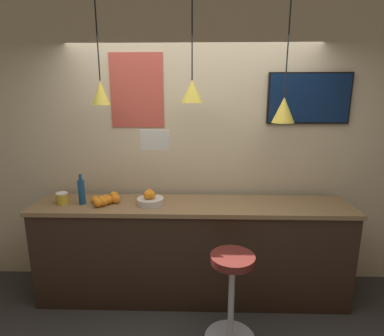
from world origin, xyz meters
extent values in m
plane|color=#33302D|center=(0.00, 0.00, 0.00)|extent=(14.00, 14.00, 0.00)
cube|color=beige|center=(0.00, 0.95, 1.45)|extent=(8.00, 0.06, 2.90)
cube|color=black|center=(0.00, 0.55, 0.47)|extent=(2.98, 0.53, 0.95)
cube|color=olive|center=(0.00, 0.55, 0.97)|extent=(3.02, 0.57, 0.04)
cylinder|color=#B7B7BC|center=(0.33, -0.04, 0.37)|extent=(0.05, 0.05, 0.70)
cylinder|color=#5B1E19|center=(0.33, -0.04, 0.75)|extent=(0.35, 0.35, 0.06)
cylinder|color=beige|center=(-0.39, 0.52, 1.02)|extent=(0.25, 0.25, 0.06)
sphere|color=orange|center=(-0.38, 0.50, 1.09)|extent=(0.08, 0.08, 0.08)
sphere|color=orange|center=(-0.41, 0.49, 1.09)|extent=(0.08, 0.08, 0.08)
sphere|color=orange|center=(-0.39, 0.50, 1.09)|extent=(0.07, 0.07, 0.07)
sphere|color=orange|center=(-0.40, 0.53, 1.09)|extent=(0.09, 0.09, 0.09)
sphere|color=orange|center=(-0.88, 0.54, 1.03)|extent=(0.07, 0.07, 0.07)
sphere|color=orange|center=(-0.81, 0.52, 1.03)|extent=(0.07, 0.07, 0.07)
sphere|color=orange|center=(-0.73, 0.55, 1.03)|extent=(0.09, 0.09, 0.09)
sphere|color=orange|center=(-0.83, 0.54, 1.03)|extent=(0.08, 0.08, 0.08)
sphere|color=orange|center=(-0.83, 0.46, 1.03)|extent=(0.09, 0.09, 0.09)
sphere|color=orange|center=(-0.87, 0.43, 1.03)|extent=(0.08, 0.08, 0.08)
sphere|color=orange|center=(-0.86, 0.53, 1.03)|extent=(0.08, 0.08, 0.08)
sphere|color=orange|center=(-0.79, 0.52, 1.02)|extent=(0.07, 0.07, 0.07)
sphere|color=orange|center=(-0.80, 0.52, 1.03)|extent=(0.08, 0.08, 0.08)
sphere|color=orange|center=(-0.78, 0.64, 1.03)|extent=(0.09, 0.09, 0.09)
sphere|color=orange|center=(-0.81, 0.52, 1.03)|extent=(0.08, 0.08, 0.08)
sphere|color=orange|center=(-0.93, 0.53, 1.03)|extent=(0.07, 0.07, 0.07)
cylinder|color=navy|center=(-1.05, 0.52, 1.11)|extent=(0.06, 0.06, 0.23)
cylinder|color=navy|center=(-1.05, 0.52, 1.25)|extent=(0.03, 0.03, 0.06)
cylinder|color=gold|center=(-1.24, 0.52, 1.04)|extent=(0.11, 0.11, 0.10)
cylinder|color=white|center=(-1.24, 0.52, 1.09)|extent=(0.11, 0.11, 0.01)
cylinder|color=black|center=(-0.82, 0.59, 2.46)|extent=(0.01, 0.01, 0.67)
cone|color=yellow|center=(-0.82, 0.59, 2.02)|extent=(0.16, 0.16, 0.21)
sphere|color=#F9EFCC|center=(-0.82, 0.59, 1.93)|extent=(0.04, 0.04, 0.04)
cylinder|color=black|center=(0.00, 0.59, 2.46)|extent=(0.01, 0.01, 0.67)
cone|color=yellow|center=(0.00, 0.59, 2.03)|extent=(0.19, 0.19, 0.20)
sphere|color=#F9EFCC|center=(0.00, 0.59, 1.95)|extent=(0.04, 0.04, 0.04)
cylinder|color=black|center=(0.82, 0.59, 2.39)|extent=(0.01, 0.01, 0.82)
cone|color=yellow|center=(0.82, 0.59, 1.87)|extent=(0.20, 0.20, 0.23)
sphere|color=#F9EFCC|center=(0.82, 0.59, 1.78)|extent=(0.04, 0.04, 0.04)
cube|color=black|center=(1.15, 0.90, 1.97)|extent=(0.81, 0.04, 0.50)
cube|color=#0F2347|center=(1.15, 0.88, 1.97)|extent=(0.78, 0.01, 0.47)
cube|color=silver|center=(-0.31, 0.35, 1.63)|extent=(0.24, 0.01, 0.17)
cube|color=#C64C3D|center=(-0.56, 0.91, 2.05)|extent=(0.54, 0.01, 0.73)
camera|label=1|loc=(0.07, -2.16, 1.97)|focal=28.00mm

